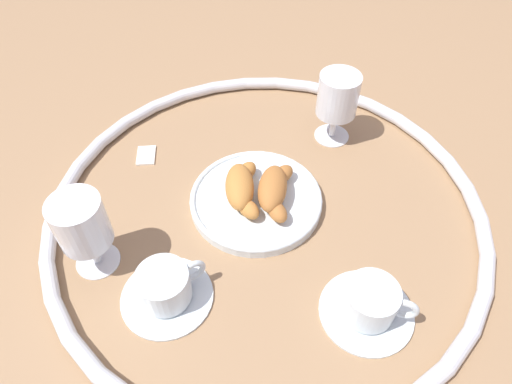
# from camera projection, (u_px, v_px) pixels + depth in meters

# --- Properties ---
(ground_plane) EXTENTS (2.20, 2.20, 0.00)m
(ground_plane) POSITION_uv_depth(u_px,v_px,m) (266.00, 212.00, 0.78)
(ground_plane) COLOR #997551
(table_chrome_rim) EXTENTS (0.73, 0.73, 0.02)m
(table_chrome_rim) POSITION_uv_depth(u_px,v_px,m) (266.00, 207.00, 0.77)
(table_chrome_rim) COLOR silver
(table_chrome_rim) RESTS_ON ground_plane
(pastry_plate) EXTENTS (0.23, 0.23, 0.02)m
(pastry_plate) POSITION_uv_depth(u_px,v_px,m) (256.00, 199.00, 0.79)
(pastry_plate) COLOR silver
(pastry_plate) RESTS_ON ground_plane
(croissant_large) EXTENTS (0.14, 0.07, 0.04)m
(croissant_large) POSITION_uv_depth(u_px,v_px,m) (242.00, 187.00, 0.77)
(croissant_large) COLOR #BC7A38
(croissant_large) RESTS_ON pastry_plate
(croissant_small) EXTENTS (0.14, 0.07, 0.04)m
(croissant_small) POSITION_uv_depth(u_px,v_px,m) (274.00, 189.00, 0.76)
(croissant_small) COLOR #AD6B33
(croissant_small) RESTS_ON pastry_plate
(coffee_cup_near) EXTENTS (0.14, 0.14, 0.06)m
(coffee_cup_near) POSITION_uv_depth(u_px,v_px,m) (166.00, 288.00, 0.66)
(coffee_cup_near) COLOR silver
(coffee_cup_near) RESTS_ON ground_plane
(coffee_cup_far) EXTENTS (0.14, 0.14, 0.06)m
(coffee_cup_far) POSITION_uv_depth(u_px,v_px,m) (370.00, 304.00, 0.64)
(coffee_cup_far) COLOR silver
(coffee_cup_far) RESTS_ON ground_plane
(juice_glass_left) EXTENTS (0.08, 0.08, 0.14)m
(juice_glass_left) POSITION_uv_depth(u_px,v_px,m) (338.00, 98.00, 0.84)
(juice_glass_left) COLOR white
(juice_glass_left) RESTS_ON ground_plane
(juice_glass_right) EXTENTS (0.08, 0.08, 0.14)m
(juice_glass_right) POSITION_uv_depth(u_px,v_px,m) (81.00, 224.00, 0.65)
(juice_glass_right) COLOR white
(juice_glass_right) RESTS_ON ground_plane
(sugar_packet) EXTENTS (0.05, 0.04, 0.01)m
(sugar_packet) POSITION_uv_depth(u_px,v_px,m) (146.00, 155.00, 0.87)
(sugar_packet) COLOR white
(sugar_packet) RESTS_ON ground_plane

